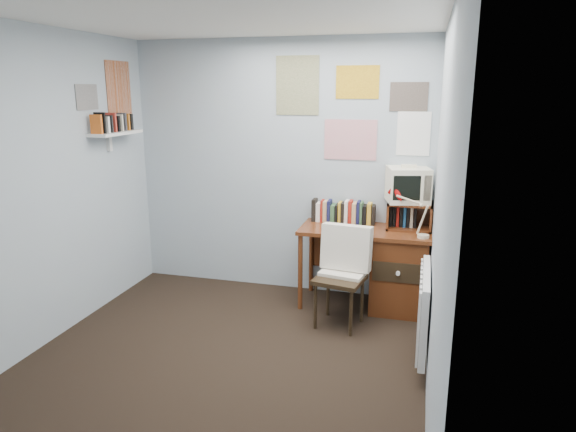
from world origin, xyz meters
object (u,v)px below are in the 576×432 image
Objects in this scene: desk at (393,267)px; tv_riser at (409,215)px; wall_shelf at (116,133)px; desk_chair at (340,280)px; radiator at (424,310)px; desk_lamp at (424,217)px; crt_tv at (408,183)px.

tv_riser is at bearing 42.96° from desk.
tv_riser is 0.65× the size of wall_shelf.
desk_chair is 1.06× the size of radiator.
radiator is (0.04, -0.76, -0.53)m from desk_lamp.
crt_tv is (0.09, 0.13, 0.78)m from desk.
desk is 3.21× the size of desk_lamp.
crt_tv is at bearing 102.02° from desk_lamp.
desk reaches higher than radiator.
desk_chair is 2.27× the size of desk_lamp.
desk_lamp is at bearing -34.04° from desk.
radiator is at bearing -80.72° from tv_riser.
desk is 0.79m from crt_tv.
crt_tv is 0.59× the size of wall_shelf.
desk_chair is (-0.42, -0.49, 0.02)m from desk.
crt_tv is at bearing 100.73° from radiator.
desk_lamp is 0.94× the size of tv_riser.
crt_tv is (-0.16, 0.30, 0.24)m from desk_lamp.
crt_tv reaches higher than desk_lamp.
wall_shelf is (-2.57, -0.38, 1.21)m from desk.
tv_riser is 1.15m from radiator.
crt_tv reaches higher than tv_riser.
wall_shelf is (-2.69, -0.49, 0.74)m from tv_riser.
desk is 1.50× the size of radiator.
tv_riser is 2.83m from wall_shelf.
crt_tv is at bearing 147.10° from tv_riser.
wall_shelf reaches higher than radiator.
desk is at bearing 59.64° from desk_chair.
desk_chair is 0.93m from tv_riser.
wall_shelf is (-2.66, -0.51, 0.44)m from crt_tv.
radiator is at bearing -93.02° from crt_tv.
radiator is at bearing -21.31° from desk_chair.
desk_chair is 0.91m from desk_lamp.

